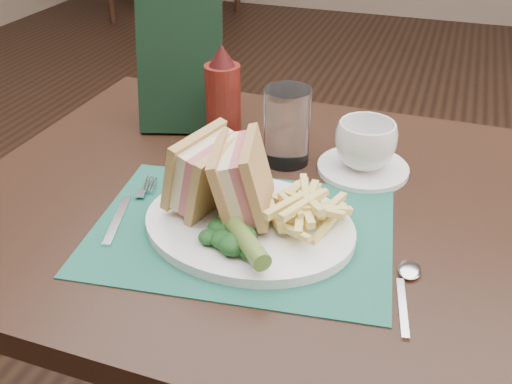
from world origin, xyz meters
TOP-DOWN VIEW (x-y plane):
  - floor at (0.00, 0.00)m, footprint 7.00×7.00m
  - wall_back at (0.00, 3.50)m, footprint 6.00×0.00m
  - table_main at (0.00, -0.50)m, footprint 0.90×0.75m
  - placemat at (0.02, -0.60)m, footprint 0.45×0.35m
  - plate at (0.03, -0.60)m, footprint 0.31×0.25m
  - sandwich_half_a at (-0.06, -0.58)m, footprint 0.10×0.13m
  - sandwich_half_b at (-0.01, -0.59)m, footprint 0.11×0.13m
  - kale_garnish at (0.03, -0.66)m, footprint 0.11×0.08m
  - pickle_spear at (0.04, -0.67)m, footprint 0.10×0.11m
  - fries_pile at (0.10, -0.58)m, footprint 0.18×0.20m
  - fork at (-0.16, -0.61)m, footprint 0.08×0.17m
  - spoon at (0.25, -0.66)m, footprint 0.06×0.15m
  - saucer at (0.15, -0.38)m, footprint 0.19×0.19m
  - coffee_cup at (0.15, -0.38)m, footprint 0.14×0.14m
  - drinking_glass at (0.02, -0.39)m, footprint 0.10×0.10m
  - ketchup_bottle at (-0.10, -0.37)m, footprint 0.07×0.07m
  - check_presenter at (-0.21, -0.32)m, footprint 0.17×0.14m

SIDE VIEW (x-z plane):
  - floor at x=0.00m, z-range 0.00..0.00m
  - wall_back at x=0.00m, z-range -3.00..3.00m
  - table_main at x=0.00m, z-range 0.00..0.75m
  - placemat at x=0.02m, z-range 0.75..0.75m
  - spoon at x=0.25m, z-range 0.75..0.76m
  - saucer at x=0.15m, z-range 0.75..0.76m
  - fork at x=-0.16m, z-range 0.75..0.76m
  - plate at x=0.03m, z-range 0.75..0.77m
  - kale_garnish at x=0.03m, z-range 0.77..0.79m
  - pickle_spear at x=0.04m, z-range 0.77..0.80m
  - fries_pile at x=0.10m, z-range 0.77..0.82m
  - coffee_cup at x=0.15m, z-range 0.76..0.84m
  - drinking_glass at x=0.02m, z-range 0.75..0.88m
  - sandwich_half_a at x=-0.06m, z-range 0.77..0.88m
  - sandwich_half_b at x=-0.01m, z-range 0.77..0.88m
  - ketchup_bottle at x=-0.10m, z-range 0.75..0.94m
  - check_presenter at x=-0.21m, z-range 0.75..1.00m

